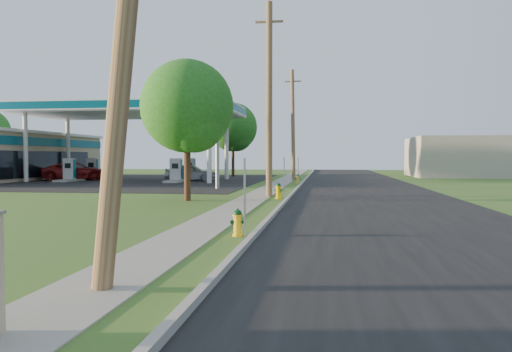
{
  "coord_description": "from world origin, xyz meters",
  "views": [
    {
      "loc": [
        2.28,
        -8.11,
        2.03
      ],
      "look_at": [
        0.0,
        8.0,
        1.4
      ],
      "focal_mm": 35.0,
      "sensor_mm": 36.0,
      "label": 1
    }
  ],
  "objects_px": {
    "tree_lot": "(234,129)",
    "hydrant_far": "(298,179)",
    "fuel_pump_nw": "(69,173)",
    "fuel_pump_se": "(190,172)",
    "hydrant_mid": "(278,191)",
    "hydrant_near": "(238,223)",
    "car_silver": "(191,172)",
    "tree_verge": "(189,110)",
    "fuel_pump_ne": "(176,173)",
    "car_red": "(76,171)",
    "utility_pole_far": "(293,124)",
    "utility_pole_mid": "(269,99)",
    "price_pylon": "(217,102)",
    "fuel_pump_sw": "(92,171)"
  },
  "relations": [
    {
      "from": "car_red",
      "to": "tree_lot",
      "type": "bearing_deg",
      "value": -72.52
    },
    {
      "from": "utility_pole_far",
      "to": "hydrant_near",
      "type": "distance_m",
      "value": 30.98
    },
    {
      "from": "utility_pole_far",
      "to": "car_silver",
      "type": "distance_m",
      "value": 9.66
    },
    {
      "from": "fuel_pump_ne",
      "to": "fuel_pump_sw",
      "type": "relative_size",
      "value": 1.0
    },
    {
      "from": "fuel_pump_sw",
      "to": "fuel_pump_nw",
      "type": "bearing_deg",
      "value": -90.0
    },
    {
      "from": "tree_verge",
      "to": "car_silver",
      "type": "distance_m",
      "value": 19.22
    },
    {
      "from": "tree_lot",
      "to": "car_red",
      "type": "bearing_deg",
      "value": -140.8
    },
    {
      "from": "fuel_pump_nw",
      "to": "fuel_pump_sw",
      "type": "relative_size",
      "value": 1.0
    },
    {
      "from": "tree_verge",
      "to": "hydrant_near",
      "type": "xyz_separation_m",
      "value": [
        4.01,
        -9.74,
        -3.82
      ]
    },
    {
      "from": "fuel_pump_se",
      "to": "hydrant_far",
      "type": "bearing_deg",
      "value": -26.38
    },
    {
      "from": "fuel_pump_se",
      "to": "hydrant_mid",
      "type": "xyz_separation_m",
      "value": [
        9.49,
        -18.21,
        -0.33
      ]
    },
    {
      "from": "fuel_pump_nw",
      "to": "hydrant_near",
      "type": "height_order",
      "value": "fuel_pump_nw"
    },
    {
      "from": "fuel_pump_se",
      "to": "price_pylon",
      "type": "distance_m",
      "value": 13.4
    },
    {
      "from": "utility_pole_far",
      "to": "fuel_pump_se",
      "type": "height_order",
      "value": "utility_pole_far"
    },
    {
      "from": "utility_pole_mid",
      "to": "hydrant_mid",
      "type": "relative_size",
      "value": 12.33
    },
    {
      "from": "fuel_pump_sw",
      "to": "car_red",
      "type": "distance_m",
      "value": 1.98
    },
    {
      "from": "car_silver",
      "to": "fuel_pump_se",
      "type": "bearing_deg",
      "value": 14.82
    },
    {
      "from": "utility_pole_mid",
      "to": "price_pylon",
      "type": "relative_size",
      "value": 1.43
    },
    {
      "from": "car_silver",
      "to": "fuel_pump_sw",
      "type": "bearing_deg",
      "value": 76.25
    },
    {
      "from": "utility_pole_mid",
      "to": "hydrant_mid",
      "type": "xyz_separation_m",
      "value": [
        0.59,
        -1.21,
        -4.56
      ]
    },
    {
      "from": "utility_pole_mid",
      "to": "utility_pole_far",
      "type": "distance_m",
      "value": 18.0
    },
    {
      "from": "fuel_pump_nw",
      "to": "tree_lot",
      "type": "distance_m",
      "value": 16.95
    },
    {
      "from": "price_pylon",
      "to": "hydrant_far",
      "type": "xyz_separation_m",
      "value": [
        4.68,
        6.7,
        -5.06
      ]
    },
    {
      "from": "hydrant_mid",
      "to": "tree_verge",
      "type": "bearing_deg",
      "value": -156.73
    },
    {
      "from": "hydrant_far",
      "to": "car_silver",
      "type": "xyz_separation_m",
      "value": [
        -9.11,
        3.13,
        0.35
      ]
    },
    {
      "from": "fuel_pump_nw",
      "to": "hydrant_far",
      "type": "height_order",
      "value": "fuel_pump_nw"
    },
    {
      "from": "fuel_pump_nw",
      "to": "tree_verge",
      "type": "bearing_deg",
      "value": -47.6
    },
    {
      "from": "tree_lot",
      "to": "hydrant_far",
      "type": "relative_size",
      "value": 9.84
    },
    {
      "from": "fuel_pump_se",
      "to": "car_red",
      "type": "relative_size",
      "value": 0.58
    },
    {
      "from": "hydrant_mid",
      "to": "car_red",
      "type": "height_order",
      "value": "car_red"
    },
    {
      "from": "fuel_pump_se",
      "to": "tree_lot",
      "type": "height_order",
      "value": "tree_lot"
    },
    {
      "from": "hydrant_mid",
      "to": "hydrant_near",
      "type": "bearing_deg",
      "value": -89.73
    },
    {
      "from": "fuel_pump_nw",
      "to": "fuel_pump_se",
      "type": "height_order",
      "value": "same"
    },
    {
      "from": "hydrant_far",
      "to": "car_silver",
      "type": "height_order",
      "value": "car_silver"
    },
    {
      "from": "fuel_pump_se",
      "to": "hydrant_near",
      "type": "bearing_deg",
      "value": -72.16
    },
    {
      "from": "utility_pole_far",
      "to": "hydrant_far",
      "type": "xyz_separation_m",
      "value": [
        0.78,
        -5.8,
        -4.43
      ]
    },
    {
      "from": "tree_lot",
      "to": "hydrant_near",
      "type": "height_order",
      "value": "tree_lot"
    },
    {
      "from": "fuel_pump_se",
      "to": "tree_verge",
      "type": "relative_size",
      "value": 0.49
    },
    {
      "from": "fuel_pump_se",
      "to": "utility_pole_far",
      "type": "bearing_deg",
      "value": 6.41
    },
    {
      "from": "fuel_pump_nw",
      "to": "fuel_pump_ne",
      "type": "xyz_separation_m",
      "value": [
        9.0,
        0.0,
        0.0
      ]
    },
    {
      "from": "fuel_pump_sw",
      "to": "tree_verge",
      "type": "bearing_deg",
      "value": -53.88
    },
    {
      "from": "utility_pole_mid",
      "to": "hydrant_far",
      "type": "xyz_separation_m",
      "value": [
        0.78,
        12.2,
        -4.58
      ]
    },
    {
      "from": "fuel_pump_nw",
      "to": "fuel_pump_sw",
      "type": "distance_m",
      "value": 4.0
    },
    {
      "from": "fuel_pump_ne",
      "to": "hydrant_near",
      "type": "bearing_deg",
      "value": -69.59
    },
    {
      "from": "tree_verge",
      "to": "hydrant_near",
      "type": "bearing_deg",
      "value": -67.6
    },
    {
      "from": "fuel_pump_sw",
      "to": "car_red",
      "type": "height_order",
      "value": "fuel_pump_sw"
    },
    {
      "from": "utility_pole_far",
      "to": "utility_pole_mid",
      "type": "bearing_deg",
      "value": -90.0
    },
    {
      "from": "fuel_pump_sw",
      "to": "utility_pole_mid",
      "type": "bearing_deg",
      "value": -43.52
    },
    {
      "from": "fuel_pump_sw",
      "to": "hydrant_far",
      "type": "distance_m",
      "value": 19.29
    },
    {
      "from": "fuel_pump_ne",
      "to": "hydrant_near",
      "type": "relative_size",
      "value": 4.44
    }
  ]
}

